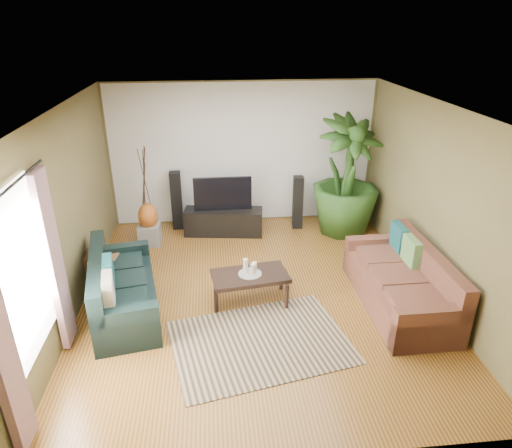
{
  "coord_description": "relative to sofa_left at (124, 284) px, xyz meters",
  "views": [
    {
      "loc": [
        -0.59,
        -5.63,
        3.71
      ],
      "look_at": [
        0.0,
        0.2,
        1.05
      ],
      "focal_mm": 32.0,
      "sensor_mm": 36.0,
      "label": 1
    }
  ],
  "objects": [
    {
      "name": "floor",
      "position": [
        1.84,
        0.21,
        -0.42
      ],
      "size": [
        5.5,
        5.5,
        0.0
      ],
      "primitive_type": "plane",
      "color": "#946126",
      "rests_on": "ground"
    },
    {
      "name": "ceiling",
      "position": [
        1.84,
        0.21,
        2.28
      ],
      "size": [
        5.5,
        5.5,
        0.0
      ],
      "primitive_type": "plane",
      "rotation": [
        3.14,
        0.0,
        0.0
      ],
      "color": "white",
      "rests_on": "ground"
    },
    {
      "name": "wall_back",
      "position": [
        1.84,
        2.96,
        0.93
      ],
      "size": [
        5.0,
        0.0,
        5.0
      ],
      "primitive_type": "plane",
      "rotation": [
        1.57,
        0.0,
        0.0
      ],
      "color": "brown",
      "rests_on": "ground"
    },
    {
      "name": "wall_front",
      "position": [
        1.84,
        -2.54,
        0.93
      ],
      "size": [
        5.0,
        0.0,
        5.0
      ],
      "primitive_type": "plane",
      "rotation": [
        -1.57,
        0.0,
        0.0
      ],
      "color": "brown",
      "rests_on": "ground"
    },
    {
      "name": "wall_left",
      "position": [
        -0.66,
        0.21,
        0.92
      ],
      "size": [
        0.0,
        5.5,
        5.5
      ],
      "primitive_type": "plane",
      "rotation": [
        1.57,
        0.0,
        1.57
      ],
      "color": "brown",
      "rests_on": "ground"
    },
    {
      "name": "wall_right",
      "position": [
        4.34,
        0.21,
        0.92
      ],
      "size": [
        0.0,
        5.5,
        5.5
      ],
      "primitive_type": "plane",
      "rotation": [
        1.57,
        0.0,
        -1.57
      ],
      "color": "brown",
      "rests_on": "ground"
    },
    {
      "name": "backwall_panel",
      "position": [
        1.84,
        2.95,
        0.93
      ],
      "size": [
        4.9,
        0.0,
        4.9
      ],
      "primitive_type": "plane",
      "rotation": [
        1.57,
        0.0,
        0.0
      ],
      "color": "white",
      "rests_on": "ground"
    },
    {
      "name": "window_pane",
      "position": [
        -0.64,
        -1.39,
        0.97
      ],
      "size": [
        0.0,
        1.8,
        1.8
      ],
      "primitive_type": "plane",
      "rotation": [
        1.57,
        0.0,
        1.57
      ],
      "color": "white",
      "rests_on": "ground"
    },
    {
      "name": "curtain_near",
      "position": [
        -0.59,
        -2.14,
        0.72
      ],
      "size": [
        0.08,
        0.35,
        2.2
      ],
      "primitive_type": "cube",
      "color": "gray",
      "rests_on": "ground"
    },
    {
      "name": "curtain_far",
      "position": [
        -0.59,
        -0.64,
        0.72
      ],
      "size": [
        0.08,
        0.35,
        2.2
      ],
      "primitive_type": "cube",
      "color": "gray",
      "rests_on": "ground"
    },
    {
      "name": "curtain_rod",
      "position": [
        -0.59,
        -1.39,
        1.87
      ],
      "size": [
        0.03,
        1.9,
        0.03
      ],
      "primitive_type": "cylinder",
      "rotation": [
        1.57,
        0.0,
        0.0
      ],
      "color": "black",
      "rests_on": "ground"
    },
    {
      "name": "sofa_left",
      "position": [
        0.0,
        0.0,
        0.0
      ],
      "size": [
        1.13,
        1.98,
        0.85
      ],
      "primitive_type": "cube",
      "rotation": [
        0.0,
        0.0,
        1.75
      ],
      "color": "black",
      "rests_on": "floor"
    },
    {
      "name": "sofa_right",
      "position": [
        3.77,
        -0.23,
        0.0
      ],
      "size": [
        0.97,
        2.11,
        0.85
      ],
      "primitive_type": "cube",
      "rotation": [
        0.0,
        0.0,
        -1.56
      ],
      "color": "brown",
      "rests_on": "floor"
    },
    {
      "name": "area_rug",
      "position": [
        1.77,
        -0.86,
        -0.42
      ],
      "size": [
        2.42,
        1.94,
        0.01
      ],
      "primitive_type": "cube",
      "rotation": [
        0.0,
        0.0,
        0.21
      ],
      "color": "tan",
      "rests_on": "floor"
    },
    {
      "name": "coffee_table",
      "position": [
        1.72,
        0.08,
        -0.21
      ],
      "size": [
        1.13,
        0.72,
        0.43
      ],
      "primitive_type": "cube",
      "rotation": [
        0.0,
        0.0,
        0.15
      ],
      "color": "black",
      "rests_on": "floor"
    },
    {
      "name": "candle_tray",
      "position": [
        1.72,
        0.08,
        0.01
      ],
      "size": [
        0.33,
        0.33,
        0.01
      ],
      "primitive_type": "cylinder",
      "color": "gray",
      "rests_on": "coffee_table"
    },
    {
      "name": "candle_tall",
      "position": [
        1.66,
        0.11,
        0.13
      ],
      "size": [
        0.07,
        0.07,
        0.21
      ],
      "primitive_type": "cylinder",
      "color": "silver",
      "rests_on": "candle_tray"
    },
    {
      "name": "candle_mid",
      "position": [
        1.76,
        0.04,
        0.1
      ],
      "size": [
        0.07,
        0.07,
        0.16
      ],
      "primitive_type": "cylinder",
      "color": "beige",
      "rests_on": "candle_tray"
    },
    {
      "name": "candle_short",
      "position": [
        1.79,
        0.14,
        0.09
      ],
      "size": [
        0.07,
        0.07,
        0.13
      ],
      "primitive_type": "cylinder",
      "color": "silver",
      "rests_on": "candle_tray"
    },
    {
      "name": "tv_stand",
      "position": [
        1.43,
        2.35,
        -0.19
      ],
      "size": [
        1.48,
        0.61,
        0.48
      ],
      "primitive_type": "cube",
      "rotation": [
        0.0,
        0.0,
        -0.13
      ],
      "color": "black",
      "rests_on": "floor"
    },
    {
      "name": "television",
      "position": [
        1.43,
        2.37,
        0.37
      ],
      "size": [
        1.05,
        0.06,
        0.62
      ],
      "primitive_type": "cube",
      "color": "black",
      "rests_on": "tv_stand"
    },
    {
      "name": "speaker_left",
      "position": [
        0.56,
        2.71,
        0.13
      ],
      "size": [
        0.21,
        0.23,
        1.12
      ],
      "primitive_type": "cube",
      "rotation": [
        0.0,
        0.0,
        0.03
      ],
      "color": "black",
      "rests_on": "floor"
    },
    {
      "name": "speaker_right",
      "position": [
        2.85,
        2.51,
        0.08
      ],
      "size": [
        0.2,
        0.21,
        1.02
      ],
      "primitive_type": "cube",
      "rotation": [
        0.0,
        0.0,
        -0.06
      ],
      "color": "black",
      "rests_on": "floor"
    },
    {
      "name": "potted_plant",
      "position": [
        3.67,
        2.24,
        0.66
      ],
      "size": [
        1.59,
        1.59,
        2.17
      ],
      "primitive_type": "imported",
      "rotation": [
        0.0,
        0.0,
        0.4
      ],
      "color": "#244918",
      "rests_on": "floor"
    },
    {
      "name": "plant_pot",
      "position": [
        3.67,
        2.24,
        -0.27
      ],
      "size": [
        0.4,
        0.4,
        0.31
      ],
      "primitive_type": "cylinder",
      "color": "black",
      "rests_on": "floor"
    },
    {
      "name": "pedestal",
      "position": [
        0.1,
        2.05,
        -0.24
      ],
      "size": [
        0.38,
        0.38,
        0.37
      ],
      "primitive_type": "cube",
      "rotation": [
        0.0,
        0.0,
        -0.02
      ],
      "color": "gray",
      "rests_on": "floor"
    },
    {
      "name": "vase",
      "position": [
        0.1,
        2.05,
        0.12
      ],
      "size": [
        0.34,
        0.34,
        0.48
      ],
      "primitive_type": "ellipsoid",
      "color": "#9C4F1C",
      "rests_on": "pedestal"
    },
    {
      "name": "side_table",
      "position": [
        -0.41,
        0.77,
        -0.16
      ],
      "size": [
        0.56,
        0.56,
        0.53
      ],
      "primitive_type": "cube",
      "rotation": [
        0.0,
        0.0,
        -0.13
      ],
      "color": "brown",
      "rests_on": "floor"
    }
  ]
}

